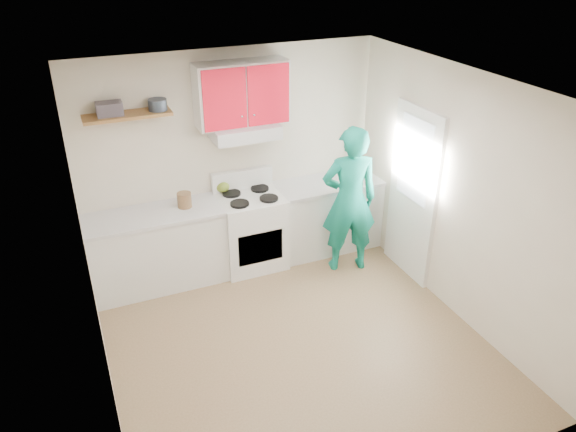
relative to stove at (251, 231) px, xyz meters
name	(u,v)px	position (x,y,z in m)	size (l,w,h in m)	color
floor	(296,341)	(-0.10, -1.57, -0.46)	(3.80, 3.80, 0.00)	brown
ceiling	(298,88)	(-0.10, -1.57, 2.14)	(3.60, 3.80, 0.04)	white
back_wall	(232,159)	(-0.10, 0.32, 0.84)	(3.60, 0.04, 2.60)	beige
front_wall	(419,365)	(-0.10, -3.47, 0.84)	(3.60, 0.04, 2.60)	beige
left_wall	(90,273)	(-1.90, -1.57, 0.84)	(0.04, 3.80, 2.60)	beige
right_wall	(457,197)	(1.70, -1.57, 0.84)	(0.04, 3.80, 2.60)	beige
door	(413,194)	(1.68, -0.88, 0.56)	(0.05, 0.85, 2.05)	white
door_glass	(415,160)	(1.65, -0.88, 0.99)	(0.01, 0.55, 0.95)	white
counter_left	(157,250)	(-1.14, 0.02, -0.01)	(1.52, 0.60, 0.90)	silver
counter_right	(327,215)	(1.04, 0.02, -0.01)	(1.32, 0.60, 0.90)	silver
stove	(251,231)	(0.00, 0.00, 0.00)	(0.76, 0.65, 0.92)	white
range_hood	(245,132)	(0.00, 0.10, 1.24)	(0.76, 0.44, 0.15)	silver
upper_cabinets	(242,93)	(0.00, 0.16, 1.66)	(1.02, 0.33, 0.70)	red
shelf	(127,115)	(-1.25, 0.18, 1.56)	(0.90, 0.30, 0.04)	brown
books	(109,109)	(-1.42, 0.18, 1.65)	(0.26, 0.19, 0.14)	#433B44
tin	(158,105)	(-0.93, 0.17, 1.64)	(0.20, 0.20, 0.12)	#333D4C
kettle	(223,187)	(-0.26, 0.26, 0.53)	(0.17, 0.17, 0.14)	olive
crock	(184,201)	(-0.77, 0.04, 0.54)	(0.16, 0.16, 0.19)	brown
cutting_board	(302,187)	(0.69, 0.04, 0.45)	(0.27, 0.20, 0.02)	olive
silicone_mat	(353,180)	(1.39, 0.00, 0.44)	(0.31, 0.26, 0.01)	red
person	(349,200)	(1.05, -0.52, 0.45)	(0.66, 0.43, 1.82)	#0E816D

